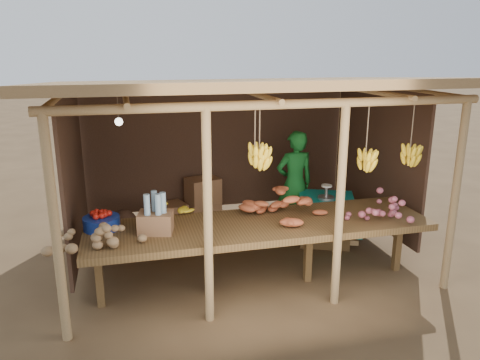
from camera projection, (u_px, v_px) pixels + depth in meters
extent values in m
plane|color=brown|center=(240.00, 254.00, 6.42)|extent=(60.00, 60.00, 0.00)
cylinder|color=#A88456|center=(56.00, 233.00, 4.23)|extent=(0.09, 0.09, 2.20)
cylinder|color=#A88456|center=(455.00, 198.00, 5.22)|extent=(0.09, 0.09, 2.20)
cylinder|color=#A88456|center=(81.00, 160.00, 7.03)|extent=(0.09, 0.09, 2.20)
cylinder|color=#A88456|center=(337.00, 146.00, 8.02)|extent=(0.09, 0.09, 2.20)
cylinder|color=#A88456|center=(208.00, 220.00, 4.56)|extent=(0.09, 0.09, 2.20)
cylinder|color=#A88456|center=(340.00, 208.00, 4.89)|extent=(0.09, 0.09, 2.20)
cylinder|color=#A88456|center=(279.00, 104.00, 4.43)|extent=(4.40, 0.09, 0.09)
cylinder|color=#A88456|center=(216.00, 83.00, 7.23)|extent=(4.40, 0.09, 0.09)
cube|color=olive|center=(240.00, 84.00, 5.80)|extent=(4.70, 3.50, 0.28)
cube|color=#493022|center=(217.00, 146.00, 7.48)|extent=(4.20, 0.04, 1.98)
cube|color=#493022|center=(74.00, 174.00, 5.79)|extent=(0.04, 2.40, 1.98)
cube|color=#493022|center=(376.00, 156.00, 6.77)|extent=(0.04, 2.40, 1.98)
cube|color=brown|center=(260.00, 226.00, 5.33)|extent=(3.90, 1.05, 0.08)
cube|color=brown|center=(99.00, 276.00, 5.01)|extent=(0.08, 0.08, 0.72)
cube|color=brown|center=(209.00, 264.00, 5.30)|extent=(0.08, 0.08, 0.72)
cube|color=brown|center=(308.00, 253.00, 5.58)|extent=(0.08, 0.08, 0.72)
cube|color=brown|center=(397.00, 243.00, 5.86)|extent=(0.08, 0.08, 0.72)
cylinder|color=navy|center=(102.00, 223.00, 5.13)|extent=(0.40, 0.40, 0.14)
cube|color=brown|center=(156.00, 222.00, 5.02)|extent=(0.41, 0.36, 0.23)
imported|color=#186D27|center=(294.00, 183.00, 6.92)|extent=(0.60, 0.41, 1.58)
cube|color=brown|center=(325.00, 221.00, 6.73)|extent=(0.86, 0.80, 0.63)
cube|color=#0C868A|center=(326.00, 198.00, 6.63)|extent=(0.95, 0.90, 0.06)
cube|color=brown|center=(204.00, 213.00, 7.38)|extent=(0.57, 0.50, 0.38)
cube|color=brown|center=(203.00, 190.00, 7.28)|extent=(0.57, 0.50, 0.38)
cube|color=brown|center=(170.00, 216.00, 7.26)|extent=(0.57, 0.50, 0.38)
ellipsoid|color=#493022|center=(124.00, 227.00, 6.67)|extent=(0.45, 0.45, 0.61)
ellipsoid|color=#493022|center=(153.00, 224.00, 6.77)|extent=(0.45, 0.45, 0.61)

